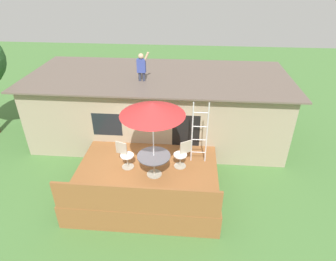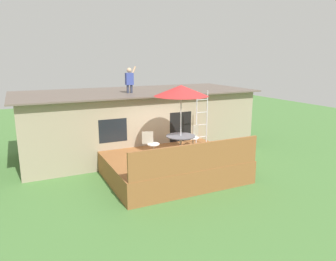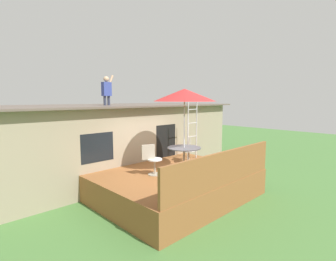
# 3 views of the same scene
# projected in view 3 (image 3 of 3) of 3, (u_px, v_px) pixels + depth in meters

# --- Properties ---
(ground_plane) EXTENTS (40.00, 40.00, 0.00)m
(ground_plane) POSITION_uv_depth(u_px,v_px,m) (173.00, 196.00, 8.11)
(ground_plane) COLOR #477538
(house) EXTENTS (10.50, 4.50, 2.80)m
(house) POSITION_uv_depth(u_px,v_px,m) (111.00, 139.00, 10.50)
(house) COLOR gray
(house) RESTS_ON ground
(deck) EXTENTS (4.63, 3.78, 0.80)m
(deck) POSITION_uv_depth(u_px,v_px,m) (173.00, 184.00, 8.06)
(deck) COLOR brown
(deck) RESTS_ON ground
(deck_railing) EXTENTS (4.53, 0.08, 0.90)m
(deck_railing) POSITION_uv_depth(u_px,v_px,m) (224.00, 168.00, 6.64)
(deck_railing) COLOR brown
(deck_railing) RESTS_ON deck
(patio_table) EXTENTS (1.04, 1.04, 0.74)m
(patio_table) POSITION_uv_depth(u_px,v_px,m) (184.00, 152.00, 7.99)
(patio_table) COLOR #A59E8C
(patio_table) RESTS_ON deck
(patio_umbrella) EXTENTS (1.90, 1.90, 2.54)m
(patio_umbrella) POSITION_uv_depth(u_px,v_px,m) (185.00, 95.00, 7.78)
(patio_umbrella) COLOR silver
(patio_umbrella) RESTS_ON deck
(step_ladder) EXTENTS (0.52, 0.04, 2.20)m
(step_ladder) POSITION_uv_depth(u_px,v_px,m) (192.00, 130.00, 9.51)
(step_ladder) COLOR silver
(step_ladder) RESTS_ON deck
(person_figure) EXTENTS (0.47, 0.20, 1.11)m
(person_figure) POSITION_uv_depth(u_px,v_px,m) (107.00, 89.00, 9.39)
(person_figure) COLOR #33384C
(person_figure) RESTS_ON house
(patio_chair_left) EXTENTS (0.60, 0.44, 0.92)m
(patio_chair_left) POSITION_uv_depth(u_px,v_px,m) (152.00, 160.00, 7.57)
(patio_chair_left) COLOR #A59E8C
(patio_chair_left) RESTS_ON deck
(patio_chair_right) EXTENTS (0.57, 0.45, 0.92)m
(patio_chair_right) POSITION_uv_depth(u_px,v_px,m) (189.00, 150.00, 8.99)
(patio_chair_right) COLOR #A59E8C
(patio_chair_right) RESTS_ON deck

